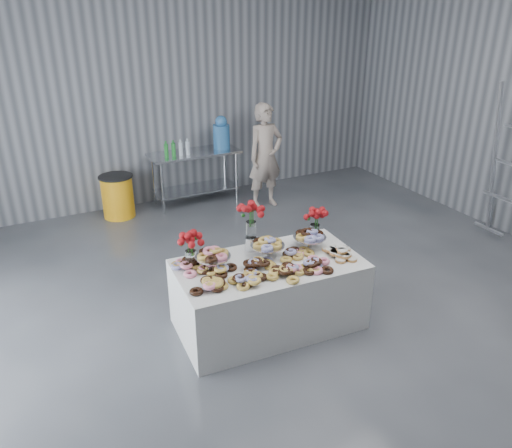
# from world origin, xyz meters

# --- Properties ---
(ground) EXTENTS (9.00, 9.00, 0.00)m
(ground) POSITION_xyz_m (0.00, 0.00, 0.00)
(ground) COLOR #393C41
(ground) RESTS_ON ground
(room_walls) EXTENTS (8.04, 9.04, 4.02)m
(room_walls) POSITION_xyz_m (-0.27, 0.07, 2.64)
(room_walls) COLOR gray
(room_walls) RESTS_ON ground
(display_table) EXTENTS (1.95, 1.10, 0.75)m
(display_table) POSITION_xyz_m (-0.30, 0.41, 0.38)
(display_table) COLOR silver
(display_table) RESTS_ON ground
(prep_table) EXTENTS (1.50, 0.60, 0.90)m
(prep_table) POSITION_xyz_m (0.26, 4.10, 0.62)
(prep_table) COLOR silver
(prep_table) RESTS_ON ground
(donut_mounds) EXTENTS (1.85, 0.90, 0.09)m
(donut_mounds) POSITION_xyz_m (-0.30, 0.36, 0.80)
(donut_mounds) COLOR #DBB450
(donut_mounds) RESTS_ON display_table
(cake_stand_left) EXTENTS (0.36, 0.36, 0.17)m
(cake_stand_left) POSITION_xyz_m (-0.84, 0.59, 0.89)
(cake_stand_left) COLOR silver
(cake_stand_left) RESTS_ON display_table
(cake_stand_mid) EXTENTS (0.36, 0.36, 0.17)m
(cake_stand_mid) POSITION_xyz_m (-0.24, 0.56, 0.89)
(cake_stand_mid) COLOR silver
(cake_stand_mid) RESTS_ON display_table
(cake_stand_right) EXTENTS (0.36, 0.36, 0.17)m
(cake_stand_right) POSITION_xyz_m (0.26, 0.53, 0.89)
(cake_stand_right) COLOR silver
(cake_stand_right) RESTS_ON display_table
(danish_pile) EXTENTS (0.48, 0.48, 0.11)m
(danish_pile) POSITION_xyz_m (0.44, 0.22, 0.81)
(danish_pile) COLOR silver
(danish_pile) RESTS_ON display_table
(bouquet_left) EXTENTS (0.26, 0.26, 0.42)m
(bouquet_left) POSITION_xyz_m (-1.04, 0.70, 1.05)
(bouquet_left) COLOR white
(bouquet_left) RESTS_ON display_table
(bouquet_right) EXTENTS (0.26, 0.26, 0.42)m
(bouquet_right) POSITION_xyz_m (0.41, 0.67, 1.05)
(bouquet_right) COLOR white
(bouquet_right) RESTS_ON display_table
(bouquet_center) EXTENTS (0.26, 0.26, 0.57)m
(bouquet_center) POSITION_xyz_m (-0.33, 0.77, 1.13)
(bouquet_center) COLOR silver
(bouquet_center) RESTS_ON display_table
(water_jug) EXTENTS (0.28, 0.28, 0.55)m
(water_jug) POSITION_xyz_m (0.76, 4.10, 1.15)
(water_jug) COLOR #408ED9
(water_jug) RESTS_ON prep_table
(drink_bottles) EXTENTS (0.54, 0.08, 0.27)m
(drink_bottles) POSITION_xyz_m (-0.06, 4.00, 1.04)
(drink_bottles) COLOR #268C33
(drink_bottles) RESTS_ON prep_table
(person) EXTENTS (0.67, 0.48, 1.73)m
(person) POSITION_xyz_m (1.26, 3.45, 0.86)
(person) COLOR #CC8C93
(person) RESTS_ON ground
(trash_barrel) EXTENTS (0.53, 0.53, 0.68)m
(trash_barrel) POSITION_xyz_m (-1.06, 4.10, 0.34)
(trash_barrel) COLOR #FFA815
(trash_barrel) RESTS_ON ground
(stepladder) EXTENTS (0.56, 0.55, 2.23)m
(stepladder) POSITION_xyz_m (3.75, 0.86, 1.11)
(stepladder) COLOR silver
(stepladder) RESTS_ON ground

